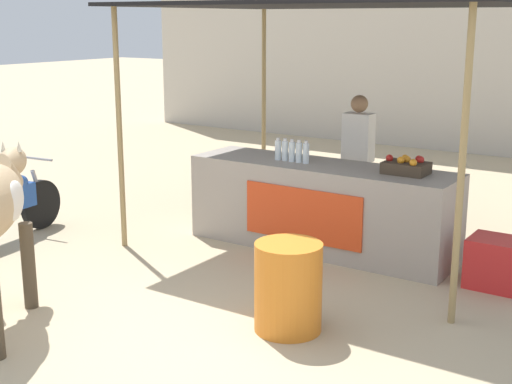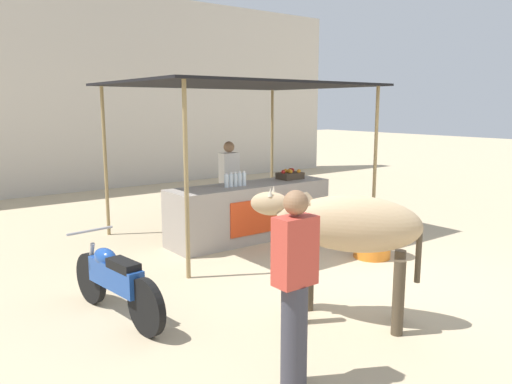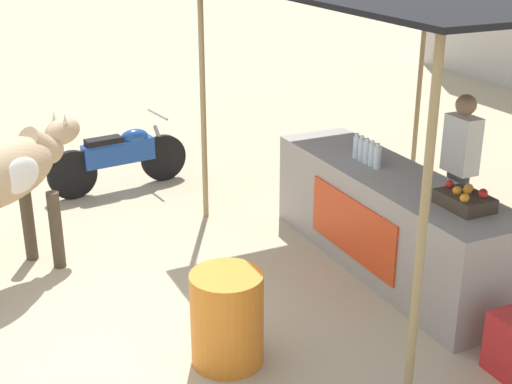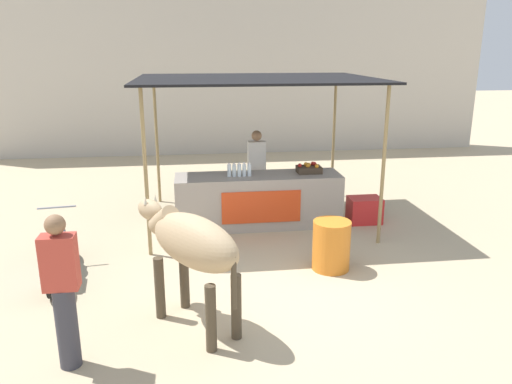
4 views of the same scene
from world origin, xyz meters
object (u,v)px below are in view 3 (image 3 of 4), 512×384
(stall_counter, at_px, (388,220))
(vendor_behind_counter, at_px, (458,175))
(fruit_crate, at_px, (465,199))
(water_barrel, at_px, (227,318))
(motorcycle_parked, at_px, (120,156))
(cow, at_px, (0,178))

(stall_counter, height_order, vendor_behind_counter, vendor_behind_counter)
(fruit_crate, bearing_deg, vendor_behind_counter, 141.59)
(vendor_behind_counter, height_order, water_barrel, vendor_behind_counter)
(vendor_behind_counter, distance_m, motorcycle_parked, 4.11)
(vendor_behind_counter, xyz_separation_m, cow, (-1.29, -4.09, 0.18))
(stall_counter, relative_size, motorcycle_parked, 1.67)
(fruit_crate, height_order, cow, cow)
(fruit_crate, distance_m, water_barrel, 2.19)
(stall_counter, xyz_separation_m, water_barrel, (0.81, -2.02, -0.11))
(water_barrel, xyz_separation_m, cow, (-2.04, -1.31, 0.66))
(water_barrel, relative_size, cow, 0.44)
(vendor_behind_counter, relative_size, water_barrel, 2.22)
(stall_counter, relative_size, fruit_crate, 6.82)
(vendor_behind_counter, height_order, motorcycle_parked, vendor_behind_counter)
(cow, relative_size, motorcycle_parked, 0.94)
(motorcycle_parked, bearing_deg, cow, -39.25)
(cow, distance_m, motorcycle_parked, 2.56)
(stall_counter, xyz_separation_m, vendor_behind_counter, (0.07, 0.75, 0.37))
(fruit_crate, bearing_deg, water_barrel, -93.82)
(fruit_crate, xyz_separation_m, cow, (-2.17, -3.39, 0.00))
(cow, bearing_deg, vendor_behind_counter, 72.46)
(stall_counter, bearing_deg, motorcycle_parked, -150.75)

